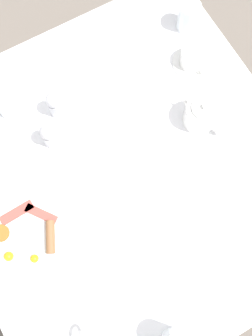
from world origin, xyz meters
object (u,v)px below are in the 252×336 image
Objects in this scene: wine_glass_spare at (5,100)px; spoon_for_tea at (145,73)px; water_glass_tall at (188,16)px; knife_by_plate at (240,202)px; pepper_grinder at (55,104)px; fork_by_plate at (140,186)px; teacup_with_saucer_left at (193,59)px; napkin_folded at (104,131)px; teapot_near at (202,115)px; salt_grinder at (50,135)px; fork_spare at (124,28)px; breakfast_plate at (27,236)px.

wine_glass_spare is 0.48m from spoon_for_tea.
water_glass_tall is 0.66m from knife_by_plate.
water_glass_tall is at bearing 7.88° from pepper_grinder.
fork_by_plate and knife_by_plate have the same top height.
pepper_grinder is 0.72× the size of fork_by_plate.
napkin_folded is (-0.39, -0.07, -0.03)m from teacup_with_saucer_left.
teapot_near is at bearing -32.79° from wine_glass_spare.
salt_grinder reaches higher than fork_spare.
breakfast_plate is at bearing -152.55° from napkin_folded.
teapot_near is at bearing -32.84° from pepper_grinder.
pepper_grinder reaches higher than spoon_for_tea.
breakfast_plate is 0.91m from water_glass_tall.
breakfast_plate is at bearing -140.80° from fork_spare.
breakfast_plate is 2.70× the size of water_glass_tall.
pepper_grinder is 0.66× the size of napkin_folded.
salt_grinder is at bearing 132.42° from knife_by_plate.
teapot_near is 0.22m from teacup_with_saucer_left.
salt_grinder is (0.20, 0.24, 0.05)m from breakfast_plate.
pepper_grinder is 0.38m from fork_by_plate.
wine_glass_spare reaches higher than salt_grinder.
teacup_with_saucer_left is at bearing 37.94° from fork_by_plate.
teapot_near is 0.32m from napkin_folded.
knife_by_plate is at bearing -104.41° from teacup_with_saucer_left.
wine_glass_spare reaches higher than fork_spare.
teacup_with_saucer_left is at bearing -60.18° from fork_spare.
teacup_with_saucer_left is at bearing 10.87° from napkin_folded.
napkin_folded is (0.16, -0.05, -0.06)m from salt_grinder.
water_glass_tall is 0.62× the size of napkin_folded.
breakfast_plate is 0.44m from wine_glass_spare.
water_glass_tall is 0.25m from spoon_for_tea.
water_glass_tall is 0.69m from wine_glass_spare.
teacup_with_saucer_left is 0.64m from wine_glass_spare.
knife_by_plate is 0.73m from fork_spare.
napkin_folded is 0.40m from fork_spare.
teapot_near reaches higher than teacup_with_saucer_left.
teapot_near is 0.47m from pepper_grinder.
napkin_folded is 0.22m from fork_by_plate.
salt_grinder is 0.55× the size of knife_by_plate.
water_glass_tall is 0.52× the size of knife_by_plate.
salt_grinder reaches higher than knife_by_plate.
water_glass_tall reaches higher than knife_by_plate.
teapot_near is at bearing -115.40° from teacup_with_saucer_left.
spoon_for_tea is (-0.22, -0.09, -0.05)m from water_glass_tall.
breakfast_plate is at bearing -130.41° from salt_grinder.
wine_glass_spare is at bearing 127.93° from knife_by_plate.
spoon_for_tea is at bearing -2.45° from pepper_grinder.
wine_glass_spare is at bearing 167.73° from spoon_for_tea.
teacup_with_saucer_left is 0.98× the size of wine_glass_spare.
fork_by_plate is 1.03× the size of spoon_for_tea.
teacup_with_saucer_left is at bearing -16.22° from spoon_for_tea.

